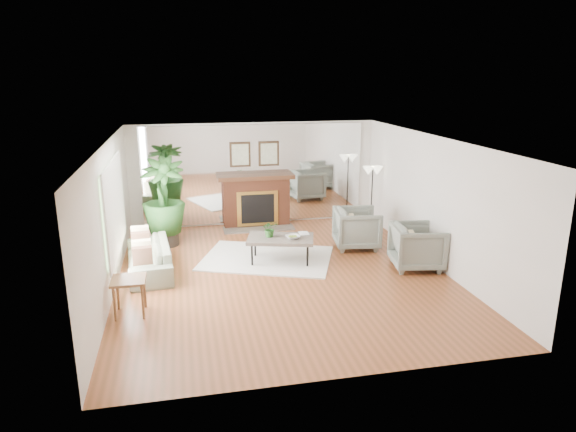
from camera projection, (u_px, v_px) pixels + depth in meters
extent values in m
plane|color=brown|center=(283.00, 274.00, 9.63)|extent=(7.00, 7.00, 0.00)
cube|color=silver|center=(110.00, 219.00, 8.70)|extent=(0.02, 7.00, 2.50)
cube|color=silver|center=(434.00, 201.00, 9.89)|extent=(0.02, 7.00, 2.50)
cube|color=silver|center=(255.00, 174.00, 12.58)|extent=(6.00, 0.02, 2.50)
cube|color=silver|center=(255.00, 174.00, 12.56)|extent=(5.40, 0.04, 2.40)
cube|color=#B2E09E|center=(114.00, 208.00, 9.05)|extent=(0.04, 2.40, 1.50)
cube|color=brown|center=(256.00, 202.00, 12.56)|extent=(1.60, 0.40, 1.20)
cube|color=gold|center=(258.00, 209.00, 12.39)|extent=(1.00, 0.04, 0.85)
cube|color=black|center=(258.00, 209.00, 12.38)|extent=(0.80, 0.04, 0.70)
cube|color=#61584D|center=(259.00, 229.00, 12.39)|extent=(1.70, 0.55, 0.03)
cube|color=#452816|center=(256.00, 177.00, 12.37)|extent=(1.85, 0.46, 0.10)
cube|color=black|center=(240.00, 155.00, 12.32)|extent=(0.50, 0.04, 0.60)
cube|color=black|center=(269.00, 154.00, 12.46)|extent=(0.50, 0.04, 0.60)
cube|color=white|center=(267.00, 258.00, 10.41)|extent=(3.02, 2.60, 0.03)
cube|color=#61584D|center=(281.00, 239.00, 10.11)|extent=(1.44, 1.06, 0.06)
cylinder|color=black|center=(252.00, 255.00, 9.95)|extent=(0.04, 0.04, 0.45)
cylinder|color=black|center=(307.00, 256.00, 9.90)|extent=(0.04, 0.04, 0.45)
cylinder|color=black|center=(255.00, 246.00, 10.47)|extent=(0.04, 0.04, 0.45)
cylinder|color=black|center=(308.00, 247.00, 10.42)|extent=(0.04, 0.04, 0.45)
imported|color=gray|center=(149.00, 257.00, 9.68)|extent=(0.94, 2.00, 0.57)
imported|color=gray|center=(357.00, 228.00, 11.01)|extent=(1.06, 1.03, 0.85)
imported|color=gray|center=(417.00, 246.00, 9.85)|extent=(1.08, 1.06, 0.86)
cube|color=brown|center=(128.00, 280.00, 7.89)|extent=(0.52, 0.52, 0.04)
cylinder|color=brown|center=(114.00, 304.00, 7.73)|extent=(0.04, 0.04, 0.56)
cylinder|color=brown|center=(143.00, 302.00, 7.81)|extent=(0.04, 0.04, 0.56)
cylinder|color=brown|center=(118.00, 293.00, 8.12)|extent=(0.04, 0.04, 0.56)
cylinder|color=brown|center=(145.00, 291.00, 8.20)|extent=(0.04, 0.04, 0.56)
cylinder|color=black|center=(166.00, 236.00, 11.21)|extent=(0.56, 0.56, 0.40)
imported|color=#2E5720|center=(163.00, 196.00, 10.96)|extent=(0.96, 0.96, 1.65)
cylinder|color=black|center=(370.00, 226.00, 12.55)|extent=(0.25, 0.25, 0.04)
cylinder|color=black|center=(372.00, 198.00, 12.36)|extent=(0.03, 0.03, 1.45)
cone|color=white|center=(368.00, 171.00, 12.16)|extent=(0.27, 0.27, 0.20)
cone|color=white|center=(377.00, 170.00, 12.20)|extent=(0.27, 0.27, 0.20)
imported|color=#2E5720|center=(270.00, 229.00, 10.10)|extent=(0.32, 0.29, 0.34)
imported|color=brown|center=(293.00, 237.00, 10.01)|extent=(0.31, 0.31, 0.07)
imported|color=brown|center=(299.00, 234.00, 10.30)|extent=(0.20, 0.26, 0.02)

